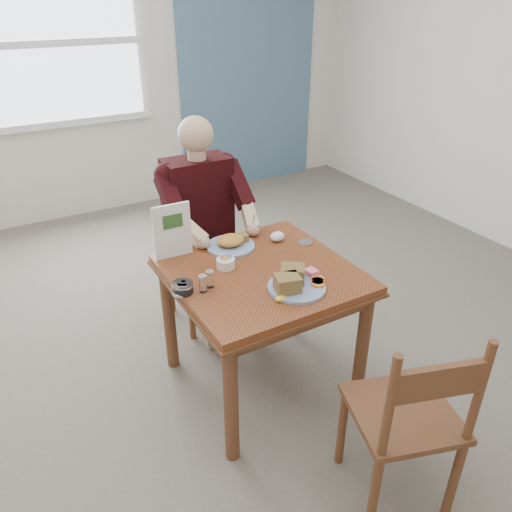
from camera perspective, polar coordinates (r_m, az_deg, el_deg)
floor at (r=3.02m, az=0.55°, el=-14.00°), size 6.00×6.00×0.00m
wall_back at (r=5.08m, az=-17.94°, el=20.07°), size 5.50×0.00×5.50m
accent_panel at (r=5.64m, az=-0.81°, el=22.06°), size 1.60×0.02×2.80m
lemon_wedge at (r=2.32m, az=2.82°, el=-4.89°), size 0.06×0.05×0.03m
napkin at (r=2.85m, az=2.45°, el=2.24°), size 0.11×0.10×0.05m
metal_dish at (r=2.85m, az=5.64°, el=1.53°), size 0.10×0.10×0.01m
window at (r=4.95m, az=-22.99°, el=21.43°), size 1.72×0.04×1.42m
table at (r=2.63m, az=0.62°, el=-3.70°), size 0.92×0.92×0.75m
chair_far at (r=3.33m, az=-6.38°, el=0.35°), size 0.42×0.42×0.95m
chair_near at (r=2.24m, az=17.03°, el=-17.36°), size 0.53×0.53×0.95m
diner at (r=3.11m, az=-6.03°, el=5.07°), size 0.53×0.56×1.39m
near_plate at (r=2.41m, az=4.39°, el=-2.96°), size 0.37×0.37×0.09m
far_plate at (r=2.79m, az=-2.83°, el=1.54°), size 0.29×0.29×0.07m
caddy at (r=2.59m, az=-3.49°, el=-0.80°), size 0.13×0.13×0.07m
shakers at (r=2.40m, az=-5.68°, el=-2.88°), size 0.10×0.07×0.09m
creamer at (r=2.40m, az=-8.41°, el=-3.60°), size 0.13×0.13×0.05m
menu at (r=2.67m, az=-9.53°, el=2.88°), size 0.20×0.03×0.30m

